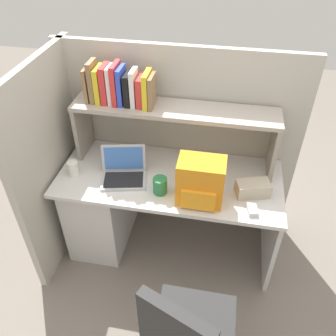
# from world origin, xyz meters

# --- Properties ---
(ground_plane) EXTENTS (8.00, 8.00, 0.00)m
(ground_plane) POSITION_xyz_m (0.00, 0.00, 0.00)
(ground_plane) COLOR slate
(desk) EXTENTS (1.60, 0.70, 0.73)m
(desk) POSITION_xyz_m (-0.39, 0.00, 0.40)
(desk) COLOR silver
(desk) RESTS_ON ground_plane
(cubicle_partition_rear) EXTENTS (1.84, 0.05, 1.55)m
(cubicle_partition_rear) POSITION_xyz_m (0.00, 0.38, 0.78)
(cubicle_partition_rear) COLOR #B2ADA0
(cubicle_partition_rear) RESTS_ON ground_plane
(cubicle_partition_left) EXTENTS (0.05, 1.06, 1.55)m
(cubicle_partition_left) POSITION_xyz_m (-0.85, -0.05, 0.78)
(cubicle_partition_left) COLOR #B2ADA0
(cubicle_partition_left) RESTS_ON ground_plane
(overhead_hutch) EXTENTS (1.44, 0.28, 0.45)m
(overhead_hutch) POSITION_xyz_m (0.00, 0.20, 1.08)
(overhead_hutch) COLOR gray
(overhead_hutch) RESTS_ON desk
(reference_books_on_shelf) EXTENTS (0.48, 0.18, 0.29)m
(reference_books_on_shelf) POSITION_xyz_m (-0.38, 0.20, 1.30)
(reference_books_on_shelf) COLOR olive
(reference_books_on_shelf) RESTS_ON overhead_hutch
(laptop) EXTENTS (0.36, 0.31, 0.22)m
(laptop) POSITION_xyz_m (-0.32, -0.06, 0.78)
(laptop) COLOR #B7BABF
(laptop) RESTS_ON desk
(backpack) EXTENTS (0.30, 0.23, 0.31)m
(backpack) POSITION_xyz_m (0.24, -0.19, 0.88)
(backpack) COLOR orange
(backpack) RESTS_ON desk
(computer_mouse) EXTENTS (0.08, 0.11, 0.03)m
(computer_mouse) POSITION_xyz_m (0.59, -0.24, 0.75)
(computer_mouse) COLOR silver
(computer_mouse) RESTS_ON desk
(paper_cup) EXTENTS (0.08, 0.08, 0.11)m
(paper_cup) POSITION_xyz_m (-0.68, -0.10, 0.78)
(paper_cup) COLOR white
(paper_cup) RESTS_ON desk
(tissue_box) EXTENTS (0.24, 0.18, 0.10)m
(tissue_box) POSITION_xyz_m (0.58, -0.07, 0.78)
(tissue_box) COLOR #BFB299
(tissue_box) RESTS_ON desk
(snack_canister) EXTENTS (0.10, 0.10, 0.12)m
(snack_canister) POSITION_xyz_m (-0.03, -0.17, 0.79)
(snack_canister) COLOR #26723F
(snack_canister) RESTS_ON desk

